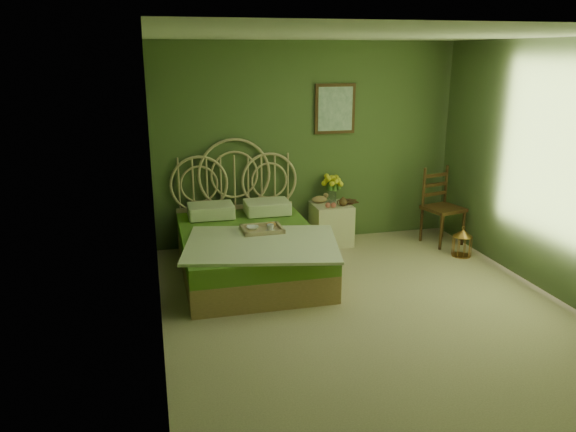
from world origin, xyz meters
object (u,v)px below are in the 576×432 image
object	(u,v)px
bed	(249,247)
chair	(441,201)
birdcage	(462,243)
nightstand	(331,218)

from	to	relation	value
bed	chair	xyz separation A→B (m)	(2.67, 0.49, 0.25)
birdcage	bed	bearing A→B (deg)	177.86
chair	birdcage	bearing A→B (deg)	-103.58
bed	birdcage	distance (m)	2.68
bed	nightstand	distance (m)	1.46
birdcage	chair	bearing A→B (deg)	90.00
nightstand	chair	distance (m)	1.47
chair	birdcage	xyz separation A→B (m)	(0.00, -0.59, -0.39)
nightstand	chair	bearing A→B (deg)	-10.76
nightstand	birdcage	world-z (taller)	nightstand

